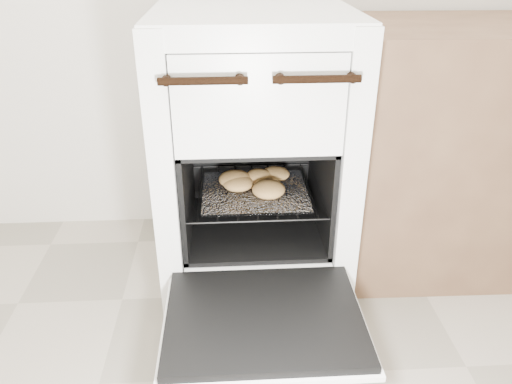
% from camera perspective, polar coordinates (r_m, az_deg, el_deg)
% --- Properties ---
extents(stove, '(0.57, 0.63, 0.87)m').
position_cam_1_polar(stove, '(1.59, -0.30, 3.82)').
color(stove, white).
rests_on(stove, ground).
extents(oven_door, '(0.51, 0.40, 0.04)m').
position_cam_1_polar(oven_door, '(1.31, 0.93, -14.39)').
color(oven_door, black).
rests_on(oven_door, stove).
extents(oven_rack, '(0.42, 0.40, 0.01)m').
position_cam_1_polar(oven_rack, '(1.57, -0.17, 0.16)').
color(oven_rack, black).
rests_on(oven_rack, stove).
extents(foil_sheet, '(0.32, 0.28, 0.01)m').
position_cam_1_polar(foil_sheet, '(1.55, -0.13, 0.03)').
color(foil_sheet, white).
rests_on(foil_sheet, oven_rack).
extents(baked_rolls, '(0.27, 0.25, 0.05)m').
position_cam_1_polar(baked_rolls, '(1.56, -0.12, 1.34)').
color(baked_rolls, tan).
rests_on(baked_rolls, foil_sheet).
extents(counter, '(0.83, 0.56, 0.82)m').
position_cam_1_polar(counter, '(1.85, 22.70, 4.64)').
color(counter, brown).
rests_on(counter, ground).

